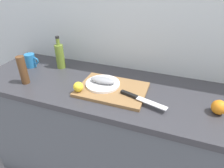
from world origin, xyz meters
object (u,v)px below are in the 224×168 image
at_px(fish_fillet, 103,80).
at_px(lemon_0, 78,87).
at_px(white_plate, 103,84).
at_px(orange_0, 219,107).
at_px(olive_oil_bottle, 60,56).
at_px(chef_knife, 137,97).
at_px(cutting_board, 112,89).
at_px(pepper_mill, 23,70).
at_px(coffee_mug_1, 31,60).

distance_m(fish_fillet, lemon_0, 0.16).
distance_m(white_plate, orange_0, 0.67).
bearing_deg(lemon_0, olive_oil_bottle, 137.42).
bearing_deg(chef_knife, cutting_board, 177.41).
relative_size(olive_oil_bottle, pepper_mill, 1.31).
height_order(fish_fillet, orange_0, orange_0).
xyz_separation_m(fish_fillet, olive_oil_bottle, (-0.42, 0.16, 0.05)).
height_order(lemon_0, coffee_mug_1, coffee_mug_1).
relative_size(cutting_board, pepper_mill, 2.23).
xyz_separation_m(cutting_board, orange_0, (0.60, -0.01, 0.03)).
xyz_separation_m(cutting_board, fish_fillet, (-0.07, 0.02, 0.04)).
xyz_separation_m(cutting_board, white_plate, (-0.07, 0.02, 0.02)).
distance_m(olive_oil_bottle, orange_0, 1.11).
xyz_separation_m(cutting_board, lemon_0, (-0.18, -0.10, 0.04)).
relative_size(cutting_board, chef_knife, 1.48).
bearing_deg(pepper_mill, cutting_board, 10.36).
bearing_deg(olive_oil_bottle, coffee_mug_1, -163.51).
relative_size(coffee_mug_1, pepper_mill, 0.61).
height_order(white_plate, lemon_0, lemon_0).
bearing_deg(orange_0, coffee_mug_1, 174.56).
bearing_deg(pepper_mill, olive_oil_bottle, 72.02).
distance_m(cutting_board, fish_fillet, 0.08).
height_order(coffee_mug_1, orange_0, coffee_mug_1).
distance_m(chef_knife, pepper_mill, 0.76).
bearing_deg(lemon_0, coffee_mug_1, 158.09).
distance_m(coffee_mug_1, pepper_mill, 0.26).
bearing_deg(fish_fillet, orange_0, -2.67).
xyz_separation_m(olive_oil_bottle, coffee_mug_1, (-0.23, -0.07, -0.05)).
height_order(olive_oil_bottle, coffee_mug_1, olive_oil_bottle).
relative_size(orange_0, pepper_mill, 0.41).
bearing_deg(olive_oil_bottle, orange_0, -10.04).
bearing_deg(fish_fillet, cutting_board, -15.24).
bearing_deg(chef_knife, olive_oil_bottle, 176.17).
height_order(white_plate, chef_knife, chef_knife).
relative_size(white_plate, chef_knife, 0.77).
bearing_deg(white_plate, lemon_0, -131.77).
distance_m(olive_oil_bottle, pepper_mill, 0.30).
bearing_deg(pepper_mill, fish_fillet, 13.80).
xyz_separation_m(white_plate, fish_fillet, (0.00, 0.00, 0.03)).
bearing_deg(pepper_mill, chef_knife, 3.59).
height_order(fish_fillet, chef_knife, fish_fillet).
bearing_deg(chef_knife, fish_fillet, 178.38).
xyz_separation_m(coffee_mug_1, orange_0, (1.32, -0.13, -0.01)).
bearing_deg(orange_0, chef_knife, -173.80).
distance_m(white_plate, lemon_0, 0.16).
height_order(white_plate, fish_fillet, fish_fillet).
relative_size(coffee_mug_1, orange_0, 1.49).
bearing_deg(olive_oil_bottle, pepper_mill, -107.98).
xyz_separation_m(chef_knife, olive_oil_bottle, (-0.66, 0.24, 0.07)).
bearing_deg(fish_fillet, coffee_mug_1, 171.71).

